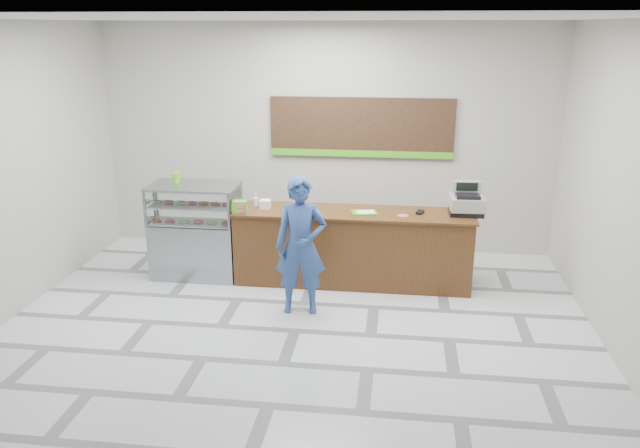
# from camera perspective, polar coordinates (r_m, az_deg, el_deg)

# --- Properties ---
(floor) EXTENTS (7.00, 7.00, 0.00)m
(floor) POSITION_cam_1_polar(r_m,az_deg,el_deg) (7.45, -2.31, -9.72)
(floor) COLOR silver
(floor) RESTS_ON ground
(back_wall) EXTENTS (7.00, 0.00, 7.00)m
(back_wall) POSITION_cam_1_polar(r_m,az_deg,el_deg) (9.73, 0.53, 7.76)
(back_wall) COLOR #B4B0A6
(back_wall) RESTS_ON floor
(ceiling) EXTENTS (7.00, 7.00, 0.00)m
(ceiling) POSITION_cam_1_polar(r_m,az_deg,el_deg) (6.61, -2.70, 18.31)
(ceiling) COLOR silver
(ceiling) RESTS_ON back_wall
(sales_counter) EXTENTS (3.26, 0.76, 1.03)m
(sales_counter) POSITION_cam_1_polar(r_m,az_deg,el_deg) (8.59, 3.00, -2.13)
(sales_counter) COLOR #5C2F15
(sales_counter) RESTS_ON floor
(display_case) EXTENTS (1.22, 0.72, 1.33)m
(display_case) POSITION_cam_1_polar(r_m,az_deg,el_deg) (8.97, -11.27, -0.52)
(display_case) COLOR gray
(display_case) RESTS_ON floor
(menu_board) EXTENTS (2.80, 0.06, 0.90)m
(menu_board) POSITION_cam_1_polar(r_m,az_deg,el_deg) (9.61, 3.80, 8.71)
(menu_board) COLOR black
(menu_board) RESTS_ON back_wall
(cash_register) EXTENTS (0.46, 0.48, 0.42)m
(cash_register) POSITION_cam_1_polar(r_m,az_deg,el_deg) (8.52, 13.24, 1.97)
(cash_register) COLOR black
(cash_register) RESTS_ON sales_counter
(card_terminal) EXTENTS (0.12, 0.17, 0.04)m
(card_terminal) POSITION_cam_1_polar(r_m,az_deg,el_deg) (8.43, 9.13, 1.07)
(card_terminal) COLOR black
(card_terminal) RESTS_ON sales_counter
(serving_tray) EXTENTS (0.38, 0.31, 0.02)m
(serving_tray) POSITION_cam_1_polar(r_m,az_deg,el_deg) (8.36, 4.07, 1.06)
(serving_tray) COLOR green
(serving_tray) RESTS_ON sales_counter
(napkin_box) EXTENTS (0.14, 0.14, 0.12)m
(napkin_box) POSITION_cam_1_polar(r_m,az_deg,el_deg) (8.59, -5.03, 1.83)
(napkin_box) COLOR white
(napkin_box) RESTS_ON sales_counter
(straw_cup) EXTENTS (0.08, 0.08, 0.12)m
(straw_cup) POSITION_cam_1_polar(r_m,az_deg,el_deg) (8.71, -5.87, 2.03)
(straw_cup) COLOR silver
(straw_cup) RESTS_ON sales_counter
(promo_box) EXTENTS (0.20, 0.15, 0.17)m
(promo_box) POSITION_cam_1_polar(r_m,az_deg,el_deg) (8.40, -7.34, 1.56)
(promo_box) COLOR #4BB81B
(promo_box) RESTS_ON sales_counter
(donut_decal) EXTENTS (0.15, 0.15, 0.00)m
(donut_decal) POSITION_cam_1_polar(r_m,az_deg,el_deg) (8.30, 7.57, 0.77)
(donut_decal) COLOR #D1536B
(donut_decal) RESTS_ON sales_counter
(green_cup_left) EXTENTS (0.09, 0.09, 0.14)m
(green_cup_left) POSITION_cam_1_polar(r_m,az_deg,el_deg) (8.94, -13.03, 4.12)
(green_cup_left) COLOR #4BB81B
(green_cup_left) RESTS_ON display_case
(green_cup_right) EXTENTS (0.09, 0.09, 0.14)m
(green_cup_right) POSITION_cam_1_polar(r_m,az_deg,el_deg) (9.05, -12.92, 4.29)
(green_cup_right) COLOR #4BB81B
(green_cup_right) RESTS_ON display_case
(customer) EXTENTS (0.67, 0.48, 1.73)m
(customer) POSITION_cam_1_polar(r_m,az_deg,el_deg) (7.61, -1.76, -2.02)
(customer) COLOR #2A4885
(customer) RESTS_ON floor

